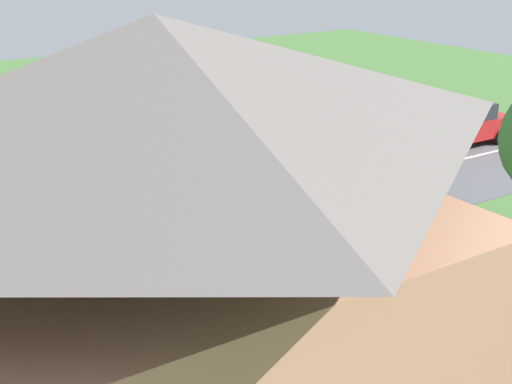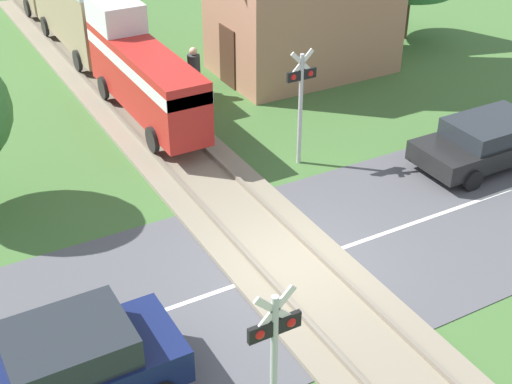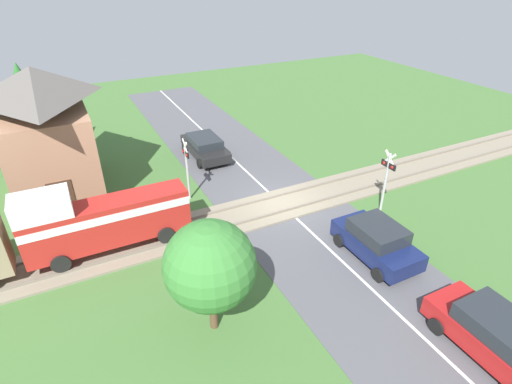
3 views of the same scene
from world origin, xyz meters
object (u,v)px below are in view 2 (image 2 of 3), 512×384
object	(u,v)px
car_near_crossing	(71,365)
crossing_signal_west_approach	(274,353)
train	(72,5)
pedestrian_by_station	(194,74)
car_far_side	(490,140)
crossing_signal_east_approach	(301,93)

from	to	relation	value
car_near_crossing	crossing_signal_west_approach	world-z (taller)	crossing_signal_west_approach
train	car_near_crossing	bearing A→B (deg)	-107.24
car_near_crossing	pedestrian_by_station	size ratio (longest dim) A/B	2.26
train	pedestrian_by_station	distance (m)	6.54
car_far_side	crossing_signal_west_approach	distance (m)	11.81
car_near_crossing	car_far_side	world-z (taller)	car_near_crossing
train	crossing_signal_east_approach	world-z (taller)	train
car_near_crossing	train	bearing A→B (deg)	72.76
train	crossing_signal_east_approach	xyz separation A→B (m)	(2.82, -11.80, 0.26)
car_near_crossing	crossing_signal_east_approach	size ratio (longest dim) A/B	1.16
crossing_signal_west_approach	pedestrian_by_station	xyz separation A→B (m)	(5.07, 13.93, -1.36)
car_near_crossing	crossing_signal_east_approach	xyz separation A→B (m)	(8.20, 5.52, 1.32)
car_near_crossing	crossing_signal_west_approach	xyz separation A→B (m)	(2.56, -2.64, 1.32)
crossing_signal_east_approach	pedestrian_by_station	xyz separation A→B (m)	(-0.57, 5.76, -1.36)
crossing_signal_west_approach	crossing_signal_east_approach	world-z (taller)	same
car_near_crossing	crossing_signal_east_approach	world-z (taller)	crossing_signal_east_approach
train	crossing_signal_west_approach	xyz separation A→B (m)	(-2.82, -19.97, 0.26)
train	pedestrian_by_station	world-z (taller)	train
car_near_crossing	car_far_side	bearing A→B (deg)	12.59
crossing_signal_west_approach	crossing_signal_east_approach	bearing A→B (deg)	55.35
train	car_near_crossing	world-z (taller)	train
crossing_signal_west_approach	car_near_crossing	bearing A→B (deg)	134.04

